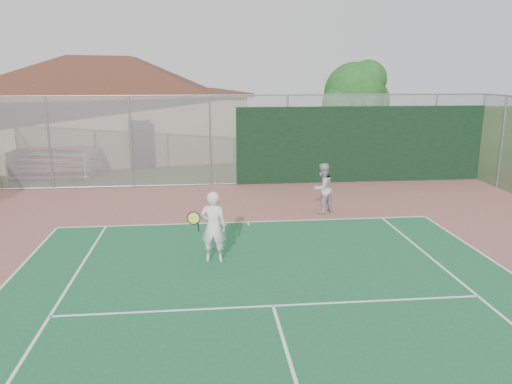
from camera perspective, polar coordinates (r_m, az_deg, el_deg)
back_fence at (r=19.70m, az=3.88°, el=5.69°), size 20.08×0.11×3.53m
clubhouse at (r=27.71m, az=-16.69°, el=10.41°), size 15.74×12.07×6.10m
bleachers at (r=22.77m, az=-22.13°, el=3.16°), size 3.29×2.07×1.20m
tree at (r=25.46m, az=11.38°, el=10.81°), size 3.54×3.36×4.94m
player_white_front at (r=11.65m, az=-4.94°, el=-4.03°), size 0.94×0.60×1.68m
player_grey_back at (r=15.74m, az=7.60°, el=0.35°), size 0.97×0.93×1.58m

